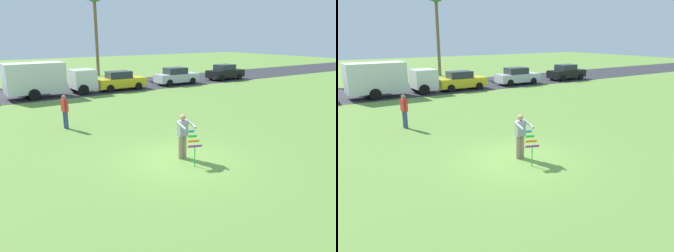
% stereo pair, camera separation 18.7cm
% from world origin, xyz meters
% --- Properties ---
extents(ground_plane, '(120.00, 120.00, 0.00)m').
position_xyz_m(ground_plane, '(0.00, 0.00, 0.00)').
color(ground_plane, olive).
extents(road_strip, '(120.00, 8.00, 0.01)m').
position_xyz_m(road_strip, '(0.00, 18.67, 0.01)').
color(road_strip, '#2D2D33').
rests_on(road_strip, ground).
extents(person_kite_flyer, '(0.55, 0.67, 1.73)m').
position_xyz_m(person_kite_flyer, '(0.20, -0.00, 0.95)').
color(person_kite_flyer, gray).
rests_on(person_kite_flyer, ground).
extents(kite_held, '(0.57, 0.72, 1.23)m').
position_xyz_m(kite_held, '(0.14, -0.74, 0.84)').
color(kite_held, blue).
rests_on(kite_held, ground).
extents(parked_truck_white_box, '(6.75, 2.24, 2.62)m').
position_xyz_m(parked_truck_white_box, '(-0.77, 16.27, 1.41)').
color(parked_truck_white_box, silver).
rests_on(parked_truck_white_box, ground).
extents(parked_car_yellow, '(4.23, 1.90, 1.60)m').
position_xyz_m(parked_car_yellow, '(5.38, 16.27, 0.77)').
color(parked_car_yellow, yellow).
rests_on(parked_car_yellow, ground).
extents(parked_car_silver, '(4.25, 1.94, 1.60)m').
position_xyz_m(parked_car_silver, '(11.29, 16.27, 0.77)').
color(parked_car_silver, silver).
rests_on(parked_car_silver, ground).
extents(parked_car_black, '(4.26, 1.96, 1.60)m').
position_xyz_m(parked_car_black, '(17.61, 16.27, 0.77)').
color(parked_car_black, black).
rests_on(parked_car_black, ground).
extents(person_walker_near, '(0.29, 0.56, 1.73)m').
position_xyz_m(person_walker_near, '(-2.27, 6.63, 0.93)').
color(person_walker_near, '#384772').
rests_on(person_walker_near, ground).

